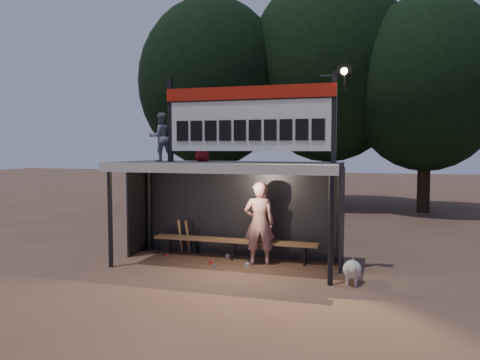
# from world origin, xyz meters

# --- Properties ---
(ground) EXTENTS (80.00, 80.00, 0.00)m
(ground) POSITION_xyz_m (0.00, 0.00, 0.00)
(ground) COLOR brown
(ground) RESTS_ON ground
(player) EXTENTS (0.79, 0.64, 1.89)m
(player) POSITION_xyz_m (0.69, 0.27, 0.94)
(player) COLOR silver
(player) RESTS_ON ground
(child_a) EXTENTS (0.69, 0.69, 1.13)m
(child_a) POSITION_xyz_m (-1.59, -0.01, 2.88)
(child_a) COLOR slate
(child_a) RESTS_ON dugout_shelter
(child_b) EXTENTS (0.52, 0.40, 0.94)m
(child_b) POSITION_xyz_m (-0.73, 0.44, 2.79)
(child_b) COLOR #AC1A1E
(child_b) RESTS_ON dugout_shelter
(dugout_shelter) EXTENTS (5.10, 2.08, 2.32)m
(dugout_shelter) POSITION_xyz_m (0.00, 0.24, 1.85)
(dugout_shelter) COLOR #38383A
(dugout_shelter) RESTS_ON ground
(scoreboard_assembly) EXTENTS (4.10, 0.27, 1.99)m
(scoreboard_assembly) POSITION_xyz_m (0.56, -0.01, 3.32)
(scoreboard_assembly) COLOR black
(scoreboard_assembly) RESTS_ON dugout_shelter
(bench) EXTENTS (4.00, 0.35, 0.48)m
(bench) POSITION_xyz_m (0.00, 0.55, 0.43)
(bench) COLOR #966B47
(bench) RESTS_ON ground
(tree_left) EXTENTS (6.46, 6.46, 9.27)m
(tree_left) POSITION_xyz_m (-4.00, 10.00, 5.51)
(tree_left) COLOR black
(tree_left) RESTS_ON ground
(tree_mid) EXTENTS (7.22, 7.22, 10.36)m
(tree_mid) POSITION_xyz_m (1.00, 11.50, 6.17)
(tree_mid) COLOR black
(tree_mid) RESTS_ON ground
(tree_right) EXTENTS (6.08, 6.08, 8.72)m
(tree_right) POSITION_xyz_m (5.00, 10.50, 5.19)
(tree_right) COLOR black
(tree_right) RESTS_ON ground
(dog) EXTENTS (0.36, 0.81, 0.49)m
(dog) POSITION_xyz_m (2.80, -0.67, 0.28)
(dog) COLOR silver
(dog) RESTS_ON ground
(bats) EXTENTS (0.47, 0.33, 0.84)m
(bats) POSITION_xyz_m (-1.29, 0.82, 0.43)
(bats) COLOR #A67B4D
(bats) RESTS_ON ground
(litter) EXTENTS (2.29, 1.10, 0.08)m
(litter) POSITION_xyz_m (-0.37, 0.17, 0.04)
(litter) COLOR red
(litter) RESTS_ON ground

